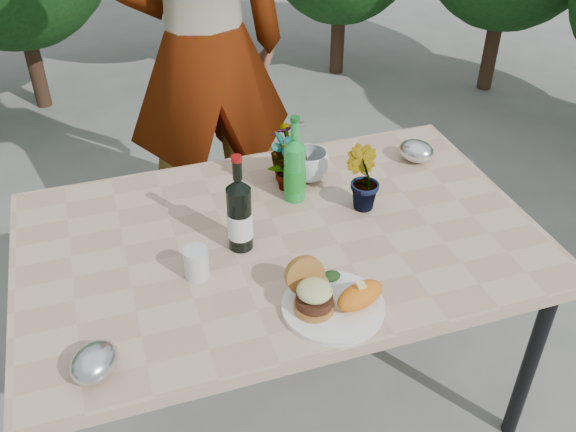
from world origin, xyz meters
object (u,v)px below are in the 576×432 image
object	(u,v)px
patio_table	(280,249)
wine_bottle	(240,215)
person	(204,52)
dinner_plate	(333,306)

from	to	relation	value
patio_table	wine_bottle	distance (m)	0.22
patio_table	person	bearing A→B (deg)	90.96
dinner_plate	wine_bottle	xyz separation A→B (m)	(-0.17, 0.34, 0.11)
person	wine_bottle	bearing A→B (deg)	81.78
dinner_plate	person	bearing A→B (deg)	92.37
patio_table	wine_bottle	xyz separation A→B (m)	(-0.13, -0.01, 0.17)
patio_table	person	xyz separation A→B (m)	(-0.02, 0.95, 0.29)
wine_bottle	person	distance (m)	0.98
patio_table	dinner_plate	bearing A→B (deg)	-83.83
wine_bottle	patio_table	bearing A→B (deg)	27.54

